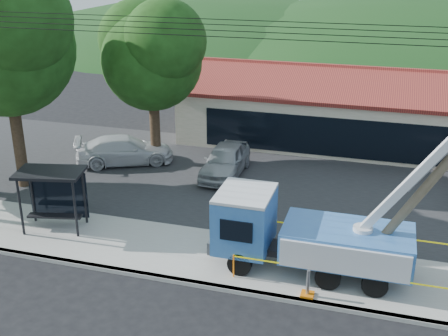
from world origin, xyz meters
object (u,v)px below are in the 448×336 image
(utility_truck, at_px, (307,232))
(car_white, at_px, (126,165))
(bus_shelter, at_px, (53,185))
(car_silver, at_px, (225,176))

(utility_truck, xyz_separation_m, car_white, (-11.19, 8.19, -1.68))
(bus_shelter, height_order, car_silver, bus_shelter)
(utility_truck, relative_size, car_white, 1.99)
(utility_truck, bearing_deg, car_silver, 123.88)
(car_white, bearing_deg, utility_truck, -153.38)
(car_silver, xyz_separation_m, car_white, (-5.76, 0.09, 0.00))
(utility_truck, distance_m, car_silver, 9.89)
(utility_truck, height_order, car_white, utility_truck)
(car_silver, height_order, car_white, car_silver)
(bus_shelter, bearing_deg, car_silver, 43.88)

